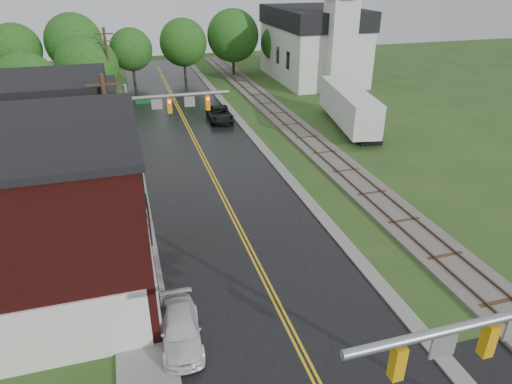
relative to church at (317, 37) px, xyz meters
name	(u,v)px	position (x,y,z in m)	size (l,w,h in m)	color
main_road	(204,158)	(-20.00, -23.74, -5.83)	(10.00, 90.00, 0.02)	black
curb_right	(250,133)	(-14.60, -18.74, -5.83)	(0.80, 70.00, 0.12)	gray
sidewalk_left	(130,194)	(-26.20, -28.74, -5.83)	(2.40, 50.00, 0.12)	gray
yellow_house	(49,153)	(-31.00, -27.74, -2.63)	(8.00, 7.00, 6.40)	tan
darkred_building	(75,126)	(-30.00, -18.74, -3.63)	(7.00, 6.00, 4.40)	#3F0F0C
church	(317,37)	(0.00, 0.00, 0.00)	(10.40, 18.40, 20.00)	silver
railroad	(295,128)	(-10.00, -18.74, -5.73)	(3.20, 80.00, 0.30)	#59544C
traffic_signal_near	(507,348)	(-16.53, -51.74, -0.87)	(7.34, 0.30, 7.20)	gray
traffic_signal_far	(159,114)	(-23.47, -26.74, -0.86)	(7.34, 0.43, 7.20)	gray
utility_pole_b	(112,146)	(-26.80, -31.74, -1.11)	(1.80, 0.28, 9.00)	#382616
utility_pole_c	(110,72)	(-26.80, -9.74, -1.11)	(1.80, 0.28, 9.00)	#382616
tree_left_c	(28,88)	(-33.85, -13.84, -1.32)	(6.00, 6.00, 7.65)	black
tree_left_e	(89,69)	(-28.85, -7.84, -1.02)	(6.40, 6.40, 8.16)	black
suv_dark	(220,114)	(-16.50, -14.02, -5.13)	(2.33, 5.05, 1.40)	black
pickup_white	(181,329)	(-24.68, -43.74, -5.24)	(1.67, 4.10, 1.19)	silver
semi_trailer	(349,106)	(-5.03, -20.01, -3.55)	(4.74, 12.45, 3.84)	black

